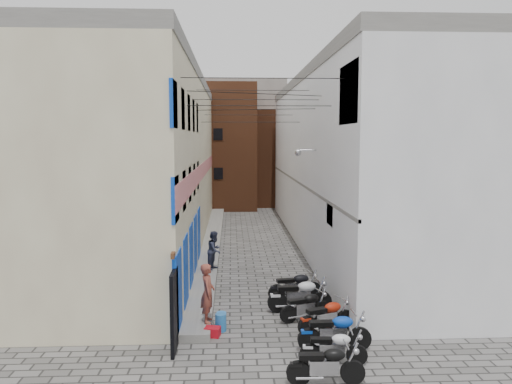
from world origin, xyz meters
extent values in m
plane|color=#54524F|center=(0.00, 0.00, 0.00)|extent=(90.00, 90.00, 0.00)
cube|color=slate|center=(-2.05, 13.00, 0.12)|extent=(0.90, 26.00, 0.25)
cube|color=#BCAE8E|center=(-5.00, 13.00, 4.25)|extent=(5.00, 26.00, 8.50)
cube|color=#DE7D81|center=(-2.54, 13.00, 4.00)|extent=(0.10, 26.00, 0.80)
cube|color=#0C3EB7|center=(-2.53, 4.90, 1.30)|extent=(0.12, 10.20, 2.40)
cube|color=#0C3EB7|center=(-2.55, 4.90, 5.30)|extent=(0.10, 10.20, 4.00)
cube|color=slate|center=(-5.00, 13.00, 8.75)|extent=(5.10, 26.00, 0.50)
cube|color=black|center=(-2.52, -0.40, 1.10)|extent=(0.10, 1.20, 2.20)
cube|color=silver|center=(5.00, 13.00, 4.25)|extent=(5.00, 26.00, 8.50)
cube|color=#0C3EB7|center=(2.55, 1.50, 7.00)|extent=(0.10, 2.40, 1.80)
cube|color=white|center=(2.56, 4.00, 3.00)|extent=(0.08, 1.00, 0.70)
cylinder|color=#B2B2B7|center=(2.15, 7.00, 5.20)|extent=(0.80, 0.06, 0.06)
sphere|color=#B2B2B7|center=(1.75, 7.00, 5.10)|extent=(0.28, 0.28, 0.28)
cube|color=slate|center=(5.00, 13.00, 8.75)|extent=(5.10, 26.00, 0.50)
cube|color=slate|center=(2.54, 13.00, 3.40)|extent=(0.10, 26.00, 0.12)
cube|color=brown|center=(-2.00, 28.00, 5.00)|extent=(6.00, 6.00, 10.00)
cube|color=brown|center=(3.00, 30.00, 4.00)|extent=(5.00, 6.00, 8.00)
cube|color=slate|center=(0.00, 34.00, 5.50)|extent=(8.00, 5.00, 11.00)
cube|color=black|center=(0.00, 25.20, 1.20)|extent=(2.00, 0.30, 2.40)
cylinder|color=black|center=(0.00, 2.00, 7.50)|extent=(5.20, 0.02, 0.02)
cylinder|color=black|center=(0.00, 4.00, 6.80)|extent=(5.20, 0.02, 0.02)
cylinder|color=black|center=(0.00, 6.50, 7.20)|extent=(5.20, 0.02, 0.02)
cylinder|color=black|center=(0.00, 9.00, 7.80)|extent=(5.20, 0.02, 0.02)
cylinder|color=black|center=(0.00, 12.00, 6.50)|extent=(5.20, 0.02, 0.02)
cylinder|color=black|center=(0.00, 15.00, 7.00)|extent=(5.20, 0.02, 0.02)
cylinder|color=black|center=(0.00, 5.00, 7.30)|extent=(5.65, 2.07, 0.02)
cylinder|color=black|center=(0.00, 8.00, 6.90)|extent=(5.80, 1.58, 0.02)
imported|color=brown|center=(-1.70, 1.00, 1.13)|extent=(0.43, 0.65, 1.77)
imported|color=#2E3145|center=(-1.70, 7.03, 1.05)|extent=(0.87, 0.96, 1.61)
cylinder|color=#246CB6|center=(-1.32, 0.90, 0.26)|extent=(0.42, 0.42, 0.52)
cylinder|color=#2A7BD3|center=(-1.30, 1.20, 0.23)|extent=(0.30, 0.30, 0.46)
cube|color=red|center=(-1.55, 0.50, 0.14)|extent=(0.50, 0.41, 0.27)
camera|label=1|loc=(-0.97, -13.38, 5.67)|focal=35.00mm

